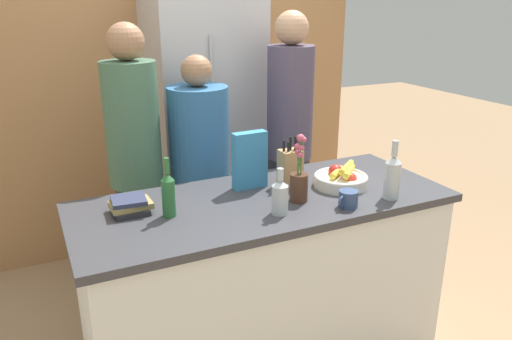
# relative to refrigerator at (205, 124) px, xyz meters

# --- Properties ---
(kitchen_island) EXTENTS (1.88, 0.76, 0.94)m
(kitchen_island) POSITION_rel_refrigerator_xyz_m (-0.16, -1.29, -0.54)
(kitchen_island) COLOR silver
(kitchen_island) RESTS_ON ground_plane
(back_wall_wood) EXTENTS (3.08, 0.12, 2.60)m
(back_wall_wood) POSITION_rel_refrigerator_xyz_m (-0.16, 0.36, 0.29)
(back_wall_wood) COLOR #AD7A4C
(back_wall_wood) RESTS_ON ground_plane
(refrigerator) EXTENTS (0.74, 0.63, 2.01)m
(refrigerator) POSITION_rel_refrigerator_xyz_m (0.00, 0.00, 0.00)
(refrigerator) COLOR #B7B7BC
(refrigerator) RESTS_ON ground_plane
(fruit_bowl) EXTENTS (0.28, 0.28, 0.12)m
(fruit_bowl) POSITION_rel_refrigerator_xyz_m (0.29, -1.31, -0.03)
(fruit_bowl) COLOR silver
(fruit_bowl) RESTS_ON kitchen_island
(knife_block) EXTENTS (0.11, 0.09, 0.27)m
(knife_block) POSITION_rel_refrigerator_xyz_m (0.05, -1.19, 0.03)
(knife_block) COLOR tan
(knife_block) RESTS_ON kitchen_island
(flower_vase) EXTENTS (0.09, 0.09, 0.34)m
(flower_vase) POSITION_rel_refrigerator_xyz_m (-0.02, -1.39, 0.03)
(flower_vase) COLOR #4C2D1E
(flower_vase) RESTS_ON kitchen_island
(cereal_box) EXTENTS (0.18, 0.07, 0.30)m
(cereal_box) POSITION_rel_refrigerator_xyz_m (-0.15, -1.12, 0.08)
(cereal_box) COLOR teal
(cereal_box) RESTS_ON kitchen_island
(coffee_mug) EXTENTS (0.12, 0.09, 0.08)m
(coffee_mug) POSITION_rel_refrigerator_xyz_m (0.16, -1.56, -0.03)
(coffee_mug) COLOR #334770
(coffee_mug) RESTS_ON kitchen_island
(book_stack) EXTENTS (0.19, 0.16, 0.07)m
(book_stack) POSITION_rel_refrigerator_xyz_m (-0.80, -1.18, -0.03)
(book_stack) COLOR #232328
(book_stack) RESTS_ON kitchen_island
(bottle_oil) EXTENTS (0.06, 0.06, 0.28)m
(bottle_oil) POSITION_rel_refrigerator_xyz_m (-0.64, -1.30, 0.04)
(bottle_oil) COLOR #286633
(bottle_oil) RESTS_ON kitchen_island
(bottle_vinegar) EXTENTS (0.08, 0.08, 0.30)m
(bottle_vinegar) POSITION_rel_refrigerator_xyz_m (0.41, -1.56, 0.05)
(bottle_vinegar) COLOR #B2BCC1
(bottle_vinegar) RESTS_ON kitchen_island
(bottle_wine) EXTENTS (0.08, 0.08, 0.22)m
(bottle_wine) POSITION_rel_refrigerator_xyz_m (-0.17, -1.49, 0.02)
(bottle_wine) COLOR #B2BCC1
(bottle_wine) RESTS_ON kitchen_island
(person_at_sink) EXTENTS (0.31, 0.31, 1.76)m
(person_at_sink) POSITION_rel_refrigerator_xyz_m (-0.64, -0.57, -0.00)
(person_at_sink) COLOR #383842
(person_at_sink) RESTS_ON ground_plane
(person_in_blue) EXTENTS (0.36, 0.36, 1.57)m
(person_in_blue) POSITION_rel_refrigerator_xyz_m (-0.25, -0.58, -0.13)
(person_in_blue) COLOR #383842
(person_in_blue) RESTS_ON ground_plane
(person_in_red_tee) EXTENTS (0.30, 0.30, 1.81)m
(person_in_red_tee) POSITION_rel_refrigerator_xyz_m (0.39, -0.57, 0.03)
(person_in_red_tee) COLOR #383842
(person_in_red_tee) RESTS_ON ground_plane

